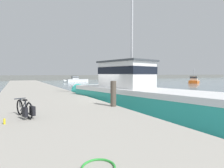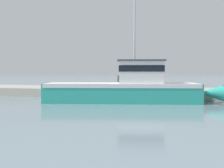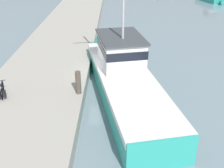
{
  "view_description": "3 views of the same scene",
  "coord_description": "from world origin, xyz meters",
  "px_view_note": "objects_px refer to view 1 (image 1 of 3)",
  "views": [
    {
      "loc": [
        -6.01,
        -10.84,
        2.53
      ],
      "look_at": [
        -1.23,
        -2.22,
        1.95
      ],
      "focal_mm": 28.0,
      "sensor_mm": 36.0,
      "label": 1
    },
    {
      "loc": [
        23.55,
        3.0,
        2.61
      ],
      "look_at": [
        -0.0,
        -3.11,
        1.42
      ],
      "focal_mm": 45.0,
      "sensor_mm": 36.0,
      "label": 2
    },
    {
      "loc": [
        0.51,
        -16.88,
        8.48
      ],
      "look_at": [
        0.39,
        -1.9,
        0.92
      ],
      "focal_mm": 45.0,
      "sensor_mm": 36.0,
      "label": 3
    }
  ],
  "objects_px": {
    "boat_red_outer": "(76,80)",
    "mooring_post": "(113,94)",
    "fishing_boat_main": "(135,93)",
    "water_bottle_on_curb": "(4,121)",
    "bicycle_touring": "(26,109)",
    "boat_orange_near": "(111,80)",
    "boat_blue_far": "(194,80)"
  },
  "relations": [
    {
      "from": "boat_red_outer",
      "to": "bicycle_touring",
      "type": "bearing_deg",
      "value": 159.0
    },
    {
      "from": "fishing_boat_main",
      "to": "water_bottle_on_curb",
      "type": "bearing_deg",
      "value": -172.19
    },
    {
      "from": "fishing_boat_main",
      "to": "boat_red_outer",
      "type": "bearing_deg",
      "value": 66.07
    },
    {
      "from": "boat_orange_near",
      "to": "boat_red_outer",
      "type": "xyz_separation_m",
      "value": [
        -5.66,
        11.88,
        -0.1
      ]
    },
    {
      "from": "boat_red_outer",
      "to": "mooring_post",
      "type": "bearing_deg",
      "value": 163.75
    },
    {
      "from": "boat_blue_far",
      "to": "water_bottle_on_curb",
      "type": "bearing_deg",
      "value": 90.09
    },
    {
      "from": "boat_red_outer",
      "to": "boat_blue_far",
      "type": "distance_m",
      "value": 33.83
    },
    {
      "from": "boat_red_outer",
      "to": "water_bottle_on_curb",
      "type": "relative_size",
      "value": 39.72
    },
    {
      "from": "fishing_boat_main",
      "to": "bicycle_touring",
      "type": "bearing_deg",
      "value": -175.43
    },
    {
      "from": "boat_red_outer",
      "to": "bicycle_touring",
      "type": "xyz_separation_m",
      "value": [
        -16.17,
        -44.82,
        0.44
      ]
    },
    {
      "from": "fishing_boat_main",
      "to": "mooring_post",
      "type": "xyz_separation_m",
      "value": [
        -2.58,
        -1.56,
        0.23
      ]
    },
    {
      "from": "boat_blue_far",
      "to": "water_bottle_on_curb",
      "type": "distance_m",
      "value": 48.54
    },
    {
      "from": "boat_blue_far",
      "to": "fishing_boat_main",
      "type": "bearing_deg",
      "value": 91.92
    },
    {
      "from": "bicycle_touring",
      "to": "water_bottle_on_curb",
      "type": "bearing_deg",
      "value": -153.28
    },
    {
      "from": "boat_blue_far",
      "to": "bicycle_touring",
      "type": "xyz_separation_m",
      "value": [
        -41.82,
        -22.76,
        0.39
      ]
    },
    {
      "from": "bicycle_touring",
      "to": "mooring_post",
      "type": "distance_m",
      "value": 4.23
    },
    {
      "from": "boat_blue_far",
      "to": "mooring_post",
      "type": "height_order",
      "value": "boat_blue_far"
    },
    {
      "from": "bicycle_touring",
      "to": "boat_blue_far",
      "type": "bearing_deg",
      "value": 11.35
    },
    {
      "from": "fishing_boat_main",
      "to": "boat_blue_far",
      "type": "bearing_deg",
      "value": 19.12
    },
    {
      "from": "boat_red_outer",
      "to": "mooring_post",
      "type": "height_order",
      "value": "mooring_post"
    },
    {
      "from": "mooring_post",
      "to": "boat_blue_far",
      "type": "bearing_deg",
      "value": 30.73
    },
    {
      "from": "boat_orange_near",
      "to": "water_bottle_on_curb",
      "type": "xyz_separation_m",
      "value": [
        -22.52,
        -33.6,
        0.11
      ]
    },
    {
      "from": "boat_orange_near",
      "to": "mooring_post",
      "type": "relative_size",
      "value": 4.71
    },
    {
      "from": "boat_orange_near",
      "to": "boat_blue_far",
      "type": "xyz_separation_m",
      "value": [
        19.99,
        -10.17,
        -0.05
      ]
    },
    {
      "from": "boat_red_outer",
      "to": "water_bottle_on_curb",
      "type": "bearing_deg",
      "value": 158.49
    },
    {
      "from": "boat_red_outer",
      "to": "water_bottle_on_curb",
      "type": "distance_m",
      "value": 48.51
    },
    {
      "from": "mooring_post",
      "to": "boat_orange_near",
      "type": "bearing_deg",
      "value": 61.55
    },
    {
      "from": "boat_blue_far",
      "to": "mooring_post",
      "type": "bearing_deg",
      "value": 91.95
    },
    {
      "from": "bicycle_touring",
      "to": "mooring_post",
      "type": "relative_size",
      "value": 1.19
    },
    {
      "from": "boat_red_outer",
      "to": "boat_blue_far",
      "type": "relative_size",
      "value": 1.29
    },
    {
      "from": "mooring_post",
      "to": "water_bottle_on_curb",
      "type": "bearing_deg",
      "value": -167.69
    },
    {
      "from": "mooring_post",
      "to": "boat_red_outer",
      "type": "bearing_deg",
      "value": 74.92
    }
  ]
}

